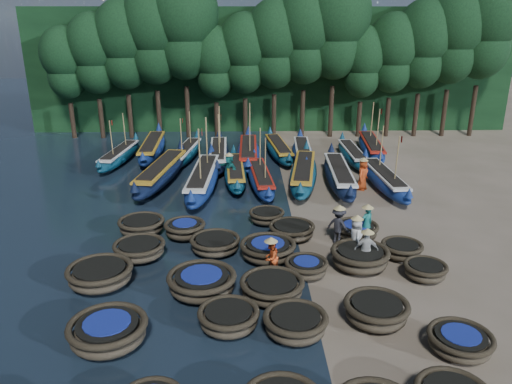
{
  "coord_description": "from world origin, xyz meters",
  "views": [
    {
      "loc": [
        -2.33,
        -19.73,
        9.42
      ],
      "look_at": [
        -1.76,
        2.99,
        1.3
      ],
      "focal_mm": 35.0,
      "sensor_mm": 36.0,
      "label": 1
    }
  ],
  "objects_px": {
    "long_boat_3": "(203,179)",
    "long_boat_5": "(261,178)",
    "coracle_7": "(295,324)",
    "coracle_9": "(460,342)",
    "long_boat_4": "(235,172)",
    "long_boat_17": "(371,147)",
    "coracle_8": "(376,311)",
    "coracle_20": "(141,225)",
    "long_boat_7": "(339,175)",
    "long_boat_13": "(248,153)",
    "long_boat_10": "(152,148)",
    "long_boat_11": "(186,153)",
    "coracle_18": "(360,257)",
    "coracle_14": "(425,270)",
    "long_boat_6": "(304,173)",
    "fisherman_4": "(366,248)",
    "coracle_23": "(292,230)",
    "coracle_6": "(229,318)",
    "coracle_19": "(402,249)",
    "coracle_10": "(100,275)",
    "long_boat_14": "(279,149)",
    "long_boat_12": "(218,154)",
    "coracle_5": "(108,332)",
    "coracle_24": "(356,230)",
    "coracle_11": "(202,282)",
    "fisherman_1": "(367,222)",
    "coracle_12": "(272,288)",
    "long_boat_15": "(303,153)",
    "coracle_17": "(268,249)",
    "fisherman_6": "(363,174)",
    "long_boat_16": "(352,154)",
    "coracle_13": "(306,267)",
    "fisherman_0": "(356,236)",
    "long_boat_2": "(161,172)",
    "long_boat_9": "(120,155)",
    "fisherman_3": "(339,225)",
    "long_boat_8": "(384,179)",
    "coracle_21": "(185,229)"
  },
  "relations": [
    {
      "from": "long_boat_3",
      "to": "long_boat_5",
      "type": "relative_size",
      "value": 1.21
    },
    {
      "from": "coracle_7",
      "to": "coracle_9",
      "type": "xyz_separation_m",
      "value": [
        4.76,
        -0.91,
        -0.07
      ]
    },
    {
      "from": "long_boat_4",
      "to": "long_boat_17",
      "type": "relative_size",
      "value": 0.91
    },
    {
      "from": "coracle_8",
      "to": "coracle_20",
      "type": "bearing_deg",
      "value": 141.07
    },
    {
      "from": "long_boat_7",
      "to": "long_boat_13",
      "type": "relative_size",
      "value": 0.99
    },
    {
      "from": "long_boat_10",
      "to": "long_boat_11",
      "type": "bearing_deg",
      "value": -26.72
    },
    {
      "from": "coracle_7",
      "to": "coracle_18",
      "type": "distance_m",
      "value": 5.2
    },
    {
      "from": "coracle_7",
      "to": "coracle_14",
      "type": "height_order",
      "value": "coracle_7"
    },
    {
      "from": "long_boat_6",
      "to": "fisherman_4",
      "type": "height_order",
      "value": "fisherman_4"
    },
    {
      "from": "coracle_18",
      "to": "coracle_23",
      "type": "xyz_separation_m",
      "value": [
        -2.4,
        2.85,
        -0.09
      ]
    },
    {
      "from": "coracle_6",
      "to": "long_boat_10",
      "type": "bearing_deg",
      "value": 105.96
    },
    {
      "from": "coracle_19",
      "to": "coracle_8",
      "type": "bearing_deg",
      "value": -115.91
    },
    {
      "from": "coracle_19",
      "to": "long_boat_7",
      "type": "height_order",
      "value": "long_boat_7"
    },
    {
      "from": "coracle_23",
      "to": "coracle_6",
      "type": "bearing_deg",
      "value": -111.16
    },
    {
      "from": "coracle_10",
      "to": "long_boat_10",
      "type": "bearing_deg",
      "value": 93.7
    },
    {
      "from": "coracle_7",
      "to": "coracle_14",
      "type": "distance_m",
      "value": 6.24
    },
    {
      "from": "coracle_18",
      "to": "long_boat_10",
      "type": "distance_m",
      "value": 20.08
    },
    {
      "from": "coracle_6",
      "to": "long_boat_14",
      "type": "distance_m",
      "value": 20.54
    },
    {
      "from": "coracle_20",
      "to": "long_boat_12",
      "type": "height_order",
      "value": "long_boat_12"
    },
    {
      "from": "coracle_5",
      "to": "coracle_24",
      "type": "relative_size",
      "value": 1.2
    },
    {
      "from": "coracle_24",
      "to": "long_boat_5",
      "type": "distance_m",
      "value": 8.28
    },
    {
      "from": "coracle_10",
      "to": "long_boat_17",
      "type": "height_order",
      "value": "long_boat_17"
    },
    {
      "from": "coracle_5",
      "to": "coracle_11",
      "type": "relative_size",
      "value": 1.01
    },
    {
      "from": "fisherman_1",
      "to": "coracle_12",
      "type": "bearing_deg",
      "value": 20.5
    },
    {
      "from": "long_boat_15",
      "to": "coracle_17",
      "type": "bearing_deg",
      "value": -98.71
    },
    {
      "from": "coracle_11",
      "to": "long_boat_17",
      "type": "height_order",
      "value": "long_boat_17"
    },
    {
      "from": "long_boat_7",
      "to": "fisherman_6",
      "type": "xyz_separation_m",
      "value": [
        1.16,
        -0.87,
        0.36
      ]
    },
    {
      "from": "long_boat_3",
      "to": "long_boat_5",
      "type": "xyz_separation_m",
      "value": [
        3.29,
        0.39,
        -0.11
      ]
    },
    {
      "from": "coracle_19",
      "to": "fisherman_6",
      "type": "bearing_deg",
      "value": 88.07
    },
    {
      "from": "long_boat_10",
      "to": "coracle_8",
      "type": "bearing_deg",
      "value": -64.62
    },
    {
      "from": "coracle_18",
      "to": "long_boat_16",
      "type": "xyz_separation_m",
      "value": [
        2.82,
        15.05,
        0.01
      ]
    },
    {
      "from": "coracle_13",
      "to": "fisherman_0",
      "type": "height_order",
      "value": "fisherman_0"
    },
    {
      "from": "long_boat_6",
      "to": "long_boat_2",
      "type": "bearing_deg",
      "value": -172.92
    },
    {
      "from": "coracle_6",
      "to": "long_boat_16",
      "type": "xyz_separation_m",
      "value": [
        7.84,
        18.96,
        0.07
      ]
    },
    {
      "from": "long_boat_4",
      "to": "long_boat_9",
      "type": "relative_size",
      "value": 1.02
    },
    {
      "from": "long_boat_13",
      "to": "long_boat_17",
      "type": "bearing_deg",
      "value": 10.31
    },
    {
      "from": "long_boat_3",
      "to": "long_boat_6",
      "type": "relative_size",
      "value": 1.04
    },
    {
      "from": "coracle_18",
      "to": "long_boat_7",
      "type": "xyz_separation_m",
      "value": [
        1.04,
        10.18,
        0.11
      ]
    },
    {
      "from": "fisherman_3",
      "to": "coracle_6",
      "type": "bearing_deg",
      "value": 93.1
    },
    {
      "from": "coracle_10",
      "to": "long_boat_5",
      "type": "xyz_separation_m",
      "value": [
        6.24,
        11.08,
        0.06
      ]
    },
    {
      "from": "coracle_9",
      "to": "coracle_10",
      "type": "relative_size",
      "value": 0.8
    },
    {
      "from": "coracle_6",
      "to": "long_boat_6",
      "type": "xyz_separation_m",
      "value": [
        4.02,
        14.51,
        0.18
      ]
    },
    {
      "from": "coracle_13",
      "to": "long_boat_4",
      "type": "xyz_separation_m",
      "value": [
        -2.86,
        11.71,
        0.12
      ]
    },
    {
      "from": "long_boat_4",
      "to": "long_boat_6",
      "type": "relative_size",
      "value": 0.86
    },
    {
      "from": "coracle_17",
      "to": "long_boat_8",
      "type": "distance_m",
      "value": 11.17
    },
    {
      "from": "coracle_21",
      "to": "coracle_24",
      "type": "relative_size",
      "value": 0.9
    },
    {
      "from": "coracle_14",
      "to": "coracle_7",
      "type": "bearing_deg",
      "value": -146.99
    },
    {
      "from": "coracle_14",
      "to": "long_boat_6",
      "type": "xyz_separation_m",
      "value": [
        -3.27,
        11.49,
        0.23
      ]
    },
    {
      "from": "coracle_7",
      "to": "long_boat_11",
      "type": "height_order",
      "value": "long_boat_11"
    },
    {
      "from": "fisherman_6",
      "to": "long_boat_11",
      "type": "bearing_deg",
      "value": 94.84
    }
  ]
}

